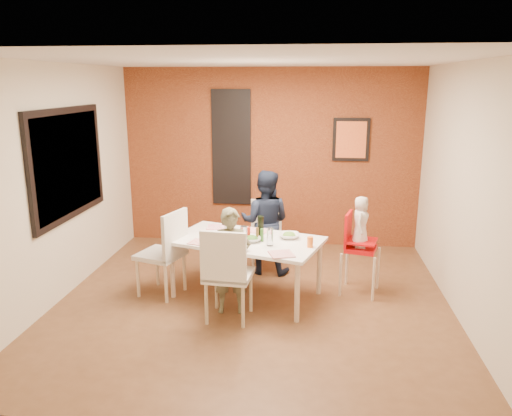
# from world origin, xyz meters

# --- Properties ---
(ground) EXTENTS (4.50, 4.50, 0.00)m
(ground) POSITION_xyz_m (0.00, 0.00, 0.00)
(ground) COLOR brown
(ground) RESTS_ON ground
(ceiling) EXTENTS (4.50, 4.50, 0.02)m
(ceiling) POSITION_xyz_m (0.00, 0.00, 2.70)
(ceiling) COLOR silver
(ceiling) RESTS_ON wall_back
(wall_back) EXTENTS (4.50, 0.02, 2.70)m
(wall_back) POSITION_xyz_m (0.00, 2.25, 1.35)
(wall_back) COLOR beige
(wall_back) RESTS_ON ground
(wall_front) EXTENTS (4.50, 0.02, 2.70)m
(wall_front) POSITION_xyz_m (0.00, -2.25, 1.35)
(wall_front) COLOR beige
(wall_front) RESTS_ON ground
(wall_left) EXTENTS (0.02, 4.50, 2.70)m
(wall_left) POSITION_xyz_m (-2.25, 0.00, 1.35)
(wall_left) COLOR beige
(wall_left) RESTS_ON ground
(wall_right) EXTENTS (0.02, 4.50, 2.70)m
(wall_right) POSITION_xyz_m (2.25, 0.00, 1.35)
(wall_right) COLOR beige
(wall_right) RESTS_ON ground
(brick_accent_wall) EXTENTS (4.50, 0.02, 2.70)m
(brick_accent_wall) POSITION_xyz_m (0.00, 2.23, 1.35)
(brick_accent_wall) COLOR maroon
(brick_accent_wall) RESTS_ON ground
(picture_window_frame) EXTENTS (0.05, 1.70, 1.30)m
(picture_window_frame) POSITION_xyz_m (-2.22, 0.20, 1.55)
(picture_window_frame) COLOR black
(picture_window_frame) RESTS_ON wall_left
(picture_window_pane) EXTENTS (0.02, 1.55, 1.15)m
(picture_window_pane) POSITION_xyz_m (-2.21, 0.20, 1.55)
(picture_window_pane) COLOR black
(picture_window_pane) RESTS_ON wall_left
(glassblock_strip) EXTENTS (0.55, 0.03, 1.70)m
(glassblock_strip) POSITION_xyz_m (-0.60, 2.21, 1.50)
(glassblock_strip) COLOR silver
(glassblock_strip) RESTS_ON wall_back
(glassblock_surround) EXTENTS (0.60, 0.03, 1.76)m
(glassblock_surround) POSITION_xyz_m (-0.60, 2.21, 1.50)
(glassblock_surround) COLOR black
(glassblock_surround) RESTS_ON wall_back
(art_print_frame) EXTENTS (0.54, 0.03, 0.64)m
(art_print_frame) POSITION_xyz_m (1.20, 2.21, 1.65)
(art_print_frame) COLOR black
(art_print_frame) RESTS_ON wall_back
(art_print_canvas) EXTENTS (0.44, 0.01, 0.54)m
(art_print_canvas) POSITION_xyz_m (1.20, 2.19, 1.65)
(art_print_canvas) COLOR orange
(art_print_canvas) RESTS_ON wall_back
(dining_table) EXTENTS (1.90, 1.41, 0.71)m
(dining_table) POSITION_xyz_m (-0.10, 0.17, 0.65)
(dining_table) COLOR white
(dining_table) RESTS_ON ground
(chair_near) EXTENTS (0.52, 0.52, 1.04)m
(chair_near) POSITION_xyz_m (-0.21, -0.52, 0.58)
(chair_near) COLOR silver
(chair_near) RESTS_ON ground
(chair_far) EXTENTS (0.46, 0.46, 0.92)m
(chair_far) POSITION_xyz_m (0.04, 1.21, 0.51)
(chair_far) COLOR silver
(chair_far) RESTS_ON ground
(chair_left) EXTENTS (0.61, 0.61, 1.04)m
(chair_left) POSITION_xyz_m (-1.03, 0.08, 0.58)
(chair_left) COLOR beige
(chair_left) RESTS_ON ground
(high_chair) EXTENTS (0.50, 0.50, 0.99)m
(high_chair) POSITION_xyz_m (1.20, 0.43, 0.59)
(high_chair) COLOR red
(high_chair) RESTS_ON ground
(child_near) EXTENTS (0.46, 0.33, 1.18)m
(child_near) POSITION_xyz_m (-0.21, -0.27, 0.59)
(child_near) COLOR #5D5B42
(child_near) RESTS_ON ground
(child_far) EXTENTS (0.72, 0.59, 1.38)m
(child_far) POSITION_xyz_m (0.04, 0.97, 0.69)
(child_far) COLOR black
(child_far) RESTS_ON ground
(toddler) EXTENTS (0.26, 0.33, 0.61)m
(toddler) POSITION_xyz_m (1.22, 0.42, 0.89)
(toddler) COLOR silver
(toddler) RESTS_ON high_chair
(plate_near_left) EXTENTS (0.26, 0.26, 0.01)m
(plate_near_left) POSITION_xyz_m (-0.61, -0.03, 0.71)
(plate_near_left) COLOR white
(plate_near_left) RESTS_ON dining_table
(plate_far_mid) EXTENTS (0.25, 0.25, 0.01)m
(plate_far_mid) POSITION_xyz_m (-0.00, 0.49, 0.71)
(plate_far_mid) COLOR white
(plate_far_mid) RESTS_ON dining_table
(plate_near_right) EXTENTS (0.31, 0.31, 0.01)m
(plate_near_right) POSITION_xyz_m (0.34, -0.33, 0.72)
(plate_near_right) COLOR silver
(plate_near_right) RESTS_ON dining_table
(plate_far_left) EXTENTS (0.25, 0.25, 0.01)m
(plate_far_left) POSITION_xyz_m (-0.53, 0.59, 0.71)
(plate_far_left) COLOR white
(plate_far_left) RESTS_ON dining_table
(salad_bowl_a) EXTENTS (0.26, 0.26, 0.05)m
(salad_bowl_a) POSITION_xyz_m (-0.03, 0.08, 0.73)
(salad_bowl_a) COLOR silver
(salad_bowl_a) RESTS_ON dining_table
(salad_bowl_b) EXTENTS (0.26, 0.26, 0.06)m
(salad_bowl_b) POSITION_xyz_m (0.40, 0.26, 0.74)
(salad_bowl_b) COLOR white
(salad_bowl_b) RESTS_ON dining_table
(wine_bottle) EXTENTS (0.07, 0.07, 0.27)m
(wine_bottle) POSITION_xyz_m (0.06, 0.20, 0.84)
(wine_bottle) COLOR black
(wine_bottle) RESTS_ON dining_table
(wine_glass_a) EXTENTS (0.08, 0.08, 0.22)m
(wine_glass_a) POSITION_xyz_m (-0.09, -0.08, 0.82)
(wine_glass_a) COLOR white
(wine_glass_a) RESTS_ON dining_table
(wine_glass_b) EXTENTS (0.07, 0.07, 0.20)m
(wine_glass_b) POSITION_xyz_m (0.19, -0.04, 0.81)
(wine_glass_b) COLOR white
(wine_glass_b) RESTS_ON dining_table
(paper_towel_roll) EXTENTS (0.12, 0.12, 0.28)m
(paper_towel_roll) POSITION_xyz_m (-0.29, 0.15, 0.85)
(paper_towel_roll) COLOR silver
(paper_towel_roll) RESTS_ON dining_table
(condiment_red) EXTENTS (0.04, 0.04, 0.16)m
(condiment_red) POSITION_xyz_m (-0.07, 0.13, 0.79)
(condiment_red) COLOR red
(condiment_red) RESTS_ON dining_table
(condiment_green) EXTENTS (0.04, 0.04, 0.15)m
(condiment_green) POSITION_xyz_m (0.09, 0.10, 0.78)
(condiment_green) COLOR #336D24
(condiment_green) RESTS_ON dining_table
(condiment_brown) EXTENTS (0.04, 0.04, 0.14)m
(condiment_brown) POSITION_xyz_m (0.03, 0.17, 0.78)
(condiment_brown) COLOR brown
(condiment_brown) RESTS_ON dining_table
(sippy_cup) EXTENTS (0.07, 0.07, 0.12)m
(sippy_cup) POSITION_xyz_m (0.64, -0.04, 0.77)
(sippy_cup) COLOR orange
(sippy_cup) RESTS_ON dining_table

